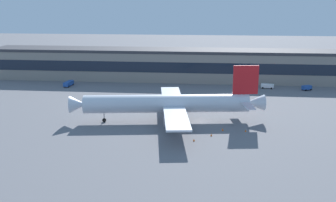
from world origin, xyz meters
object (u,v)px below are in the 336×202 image
(belt_loader, at_px, (68,83))
(baggage_tug, at_px, (307,88))
(airliner, at_px, (170,104))
(traffic_cone_3, at_px, (246,131))
(traffic_cone_0, at_px, (211,135))
(pushback_tractor, at_px, (268,86))
(traffic_cone_1, at_px, (223,129))
(traffic_cone_2, at_px, (194,140))

(belt_loader, bearing_deg, baggage_tug, 1.51)
(airliner, height_order, belt_loader, airliner)
(traffic_cone_3, bearing_deg, belt_loader, 142.34)
(airliner, xyz_separation_m, traffic_cone_0, (11.89, -11.87, -4.92))
(pushback_tractor, bearing_deg, traffic_cone_0, -109.99)
(airliner, height_order, pushback_tractor, airliner)
(traffic_cone_0, xyz_separation_m, traffic_cone_1, (3.00, 4.82, 0.03))
(pushback_tractor, bearing_deg, traffic_cone_1, -108.84)
(baggage_tug, height_order, traffic_cone_3, baggage_tug)
(baggage_tug, relative_size, traffic_cone_1, 6.10)
(airliner, xyz_separation_m, pushback_tractor, (33.84, 48.49, -4.18))
(baggage_tug, relative_size, traffic_cone_2, 6.61)
(baggage_tug, xyz_separation_m, traffic_cone_1, (-33.41, -53.60, -0.75))
(traffic_cone_2, xyz_separation_m, traffic_cone_3, (13.26, 8.87, -0.03))
(pushback_tractor, xyz_separation_m, traffic_cone_0, (-21.95, -60.36, -0.74))
(traffic_cone_1, distance_m, traffic_cone_2, 11.62)
(traffic_cone_2, height_order, traffic_cone_3, traffic_cone_2)
(airliner, bearing_deg, baggage_tug, 43.94)
(pushback_tractor, height_order, traffic_cone_2, pushback_tractor)
(traffic_cone_2, bearing_deg, baggage_tug, 57.06)
(traffic_cone_1, bearing_deg, airliner, 154.66)
(pushback_tractor, relative_size, traffic_cone_2, 8.48)
(traffic_cone_1, bearing_deg, belt_loader, 139.80)
(pushback_tractor, relative_size, traffic_cone_0, 8.67)
(traffic_cone_0, height_order, traffic_cone_1, traffic_cone_1)
(baggage_tug, distance_m, traffic_cone_0, 68.84)
(airliner, xyz_separation_m, traffic_cone_3, (20.92, -7.29, -4.95))
(belt_loader, distance_m, pushback_tractor, 79.59)
(baggage_tug, height_order, traffic_cone_1, baggage_tug)
(pushback_tractor, distance_m, traffic_cone_0, 64.24)
(traffic_cone_0, relative_size, traffic_cone_1, 0.90)
(belt_loader, xyz_separation_m, traffic_cone_2, (53.29, -60.23, -0.84))
(belt_loader, bearing_deg, pushback_tractor, 3.18)
(belt_loader, relative_size, baggage_tug, 1.58)
(belt_loader, height_order, pushback_tractor, belt_loader)
(traffic_cone_0, bearing_deg, baggage_tug, 58.07)
(airliner, height_order, traffic_cone_0, airliner)
(traffic_cone_0, bearing_deg, pushback_tractor, 70.01)
(traffic_cone_1, height_order, traffic_cone_3, traffic_cone_1)
(airliner, height_order, traffic_cone_3, airliner)
(airliner, bearing_deg, belt_loader, 135.99)
(airliner, bearing_deg, traffic_cone_1, -25.34)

